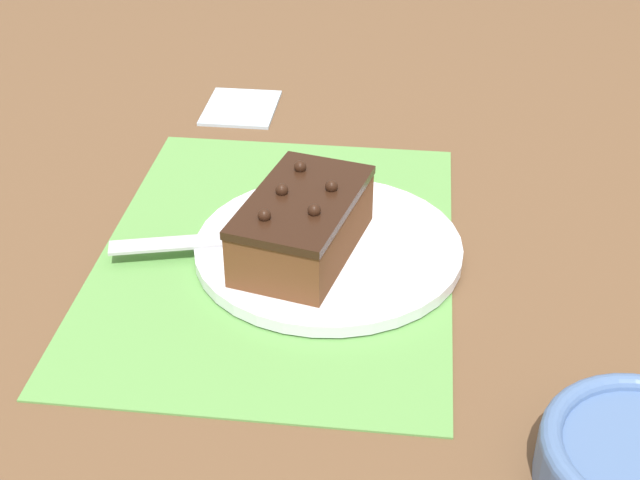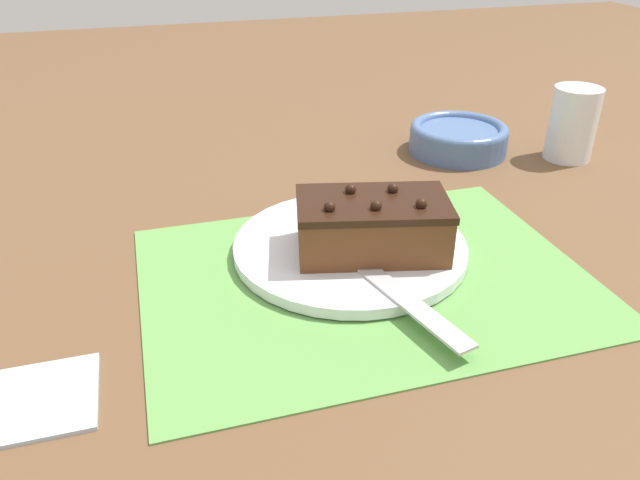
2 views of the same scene
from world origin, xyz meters
TOP-DOWN VIEW (x-y plane):
  - ground_plane at (0.00, 0.00)m, footprint 3.00×3.00m
  - placemat_woven at (0.00, 0.00)m, footprint 0.46×0.34m
  - cake_plate at (0.00, -0.05)m, footprint 0.26×0.26m
  - chocolate_cake at (-0.02, -0.03)m, footprint 0.18×0.13m
  - serving_knife at (0.00, 0.00)m, footprint 0.08×0.24m
  - folded_napkin at (0.32, 0.10)m, footprint 0.11×0.09m

SIDE VIEW (x-z plane):
  - ground_plane at x=0.00m, z-range 0.00..0.00m
  - placemat_woven at x=0.00m, z-range 0.00..0.00m
  - folded_napkin at x=0.32m, z-range 0.00..0.01m
  - cake_plate at x=0.00m, z-range 0.00..0.02m
  - serving_knife at x=0.00m, z-range 0.01..0.03m
  - chocolate_cake at x=-0.02m, z-range 0.01..0.08m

